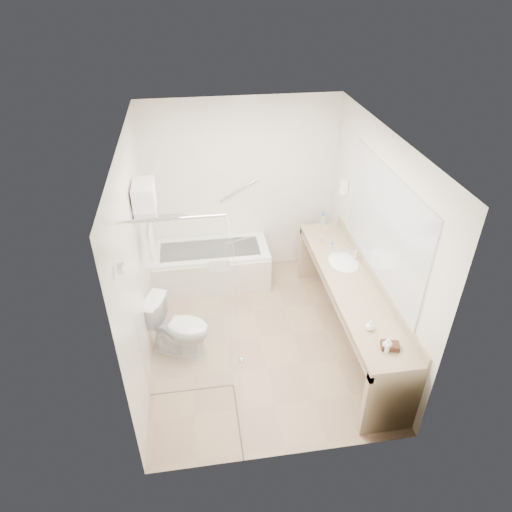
{
  "coord_description": "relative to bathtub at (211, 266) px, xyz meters",
  "views": [
    {
      "loc": [
        -0.66,
        -4.08,
        3.91
      ],
      "look_at": [
        0.0,
        0.3,
        1.0
      ],
      "focal_mm": 32.0,
      "sensor_mm": 36.0,
      "label": 1
    }
  ],
  "objects": [
    {
      "name": "bathtub",
      "position": [
        0.0,
        0.0,
        0.0
      ],
      "size": [
        1.6,
        0.73,
        0.59
      ],
      "color": "white",
      "rests_on": "floor"
    },
    {
      "name": "wall_left",
      "position": [
        -0.8,
        -1.24,
        0.97
      ],
      "size": [
        0.1,
        3.2,
        2.5
      ],
      "primitive_type": "cube",
      "color": "silver",
      "rests_on": "ground"
    },
    {
      "name": "drinking_glass_near",
      "position": [
        1.53,
        -0.83,
        0.62
      ],
      "size": [
        0.09,
        0.09,
        0.1
      ],
      "primitive_type": "cylinder",
      "rotation": [
        0.0,
        0.0,
        -0.24
      ],
      "color": "silver",
      "rests_on": "vanity_counter"
    },
    {
      "name": "wall_back",
      "position": [
        0.5,
        0.36,
        0.97
      ],
      "size": [
        2.6,
        0.1,
        2.5
      ],
      "primitive_type": "cube",
      "color": "silver",
      "rests_on": "ground"
    },
    {
      "name": "water_bottle_left",
      "position": [
        1.52,
        -0.33,
        0.65
      ],
      "size": [
        0.05,
        0.05,
        0.17
      ],
      "rotation": [
        0.0,
        0.0,
        0.3
      ],
      "color": "silver",
      "rests_on": "vanity_counter"
    },
    {
      "name": "soap_bottle_b",
      "position": [
        1.44,
        -2.18,
        0.62
      ],
      "size": [
        0.12,
        0.13,
        0.08
      ],
      "primitive_type": "imported",
      "rotation": [
        0.0,
        0.0,
        -0.42
      ],
      "color": "white",
      "rests_on": "vanity_counter"
    },
    {
      "name": "sink",
      "position": [
        1.55,
        -0.99,
        0.54
      ],
      "size": [
        0.4,
        0.52,
        0.14
      ],
      "primitive_type": "ellipsoid",
      "color": "white",
      "rests_on": "vanity_counter"
    },
    {
      "name": "towel_shelf",
      "position": [
        -0.67,
        -0.89,
        1.48
      ],
      "size": [
        0.24,
        0.55,
        0.81
      ],
      "color": "silver",
      "rests_on": "wall_left"
    },
    {
      "name": "ceiling",
      "position": [
        0.5,
        -1.24,
        2.22
      ],
      "size": [
        2.6,
        3.2,
        0.1
      ],
      "primitive_type": "cube",
      "color": "white",
      "rests_on": "wall_back"
    },
    {
      "name": "water_bottle_mid",
      "position": [
        1.45,
        -0.83,
        0.66
      ],
      "size": [
        0.06,
        0.06,
        0.18
      ],
      "rotation": [
        0.0,
        0.0,
        0.09
      ],
      "color": "silver",
      "rests_on": "vanity_counter"
    },
    {
      "name": "toilet",
      "position": [
        -0.45,
        -1.31,
        0.08
      ],
      "size": [
        0.83,
        0.66,
        0.72
      ],
      "primitive_type": "imported",
      "rotation": [
        0.0,
        0.0,
        1.17
      ],
      "color": "white",
      "rests_on": "floor"
    },
    {
      "name": "shower_enclosure",
      "position": [
        -0.13,
        -2.16,
        0.79
      ],
      "size": [
        0.96,
        0.91,
        2.11
      ],
      "color": "silver",
      "rests_on": "floor"
    },
    {
      "name": "hairdryer_unit",
      "position": [
        1.75,
        -0.19,
        1.17
      ],
      "size": [
        0.08,
        0.1,
        0.18
      ],
      "primitive_type": "cube",
      "color": "white",
      "rests_on": "wall_right"
    },
    {
      "name": "water_bottle_right",
      "position": [
        1.52,
        -0.14,
        0.67
      ],
      "size": [
        0.06,
        0.06,
        0.21
      ],
      "rotation": [
        0.0,
        0.0,
        0.31
      ],
      "color": "silver",
      "rests_on": "vanity_counter"
    },
    {
      "name": "floor",
      "position": [
        0.5,
        -1.24,
        -0.28
      ],
      "size": [
        3.2,
        3.2,
        0.0
      ],
      "primitive_type": "plane",
      "color": "#9B7A5F",
      "rests_on": "ground"
    },
    {
      "name": "wall_right",
      "position": [
        1.8,
        -1.24,
        0.97
      ],
      "size": [
        0.1,
        3.2,
        2.5
      ],
      "primitive_type": "cube",
      "color": "silver",
      "rests_on": "ground"
    },
    {
      "name": "grab_bar_long",
      "position": [
        0.45,
        0.32,
        0.97
      ],
      "size": [
        0.53,
        0.03,
        0.33
      ],
      "primitive_type": "cylinder",
      "rotation": [
        0.0,
        1.05,
        0.0
      ],
      "color": "silver",
      "rests_on": "wall_back"
    },
    {
      "name": "grab_bar_short",
      "position": [
        -0.45,
        0.32,
        0.67
      ],
      "size": [
        0.4,
        0.03,
        0.03
      ],
      "primitive_type": "cylinder",
      "rotation": [
        0.0,
        1.57,
        0.0
      ],
      "color": "silver",
      "rests_on": "wall_back"
    },
    {
      "name": "vanity_counter",
      "position": [
        1.52,
        -1.39,
        0.36
      ],
      "size": [
        0.55,
        2.7,
        0.95
      ],
      "color": "tan",
      "rests_on": "floor"
    },
    {
      "name": "wall_front",
      "position": [
        0.5,
        -2.84,
        0.97
      ],
      "size": [
        2.6,
        0.1,
        2.5
      ],
      "primitive_type": "cube",
      "color": "silver",
      "rests_on": "ground"
    },
    {
      "name": "soap_bottle_a",
      "position": [
        1.49,
        -2.47,
        0.61
      ],
      "size": [
        0.12,
        0.16,
        0.07
      ],
      "primitive_type": "imported",
      "rotation": [
        0.0,
        0.0,
        0.42
      ],
      "color": "white",
      "rests_on": "vanity_counter"
    },
    {
      "name": "mirror",
      "position": [
        1.79,
        -1.39,
        1.27
      ],
      "size": [
        0.02,
        2.0,
        1.2
      ],
      "primitive_type": "cube",
      "color": "silver",
      "rests_on": "wall_right"
    },
    {
      "name": "amenity_basket",
      "position": [
        1.54,
        -2.45,
        0.6
      ],
      "size": [
        0.19,
        0.15,
        0.06
      ],
      "primitive_type": "cube",
      "rotation": [
        0.0,
        0.0,
        -0.26
      ],
      "color": "#4F2A1C",
      "rests_on": "vanity_counter"
    },
    {
      "name": "faucet",
      "position": [
        1.7,
        -0.99,
        0.65
      ],
      "size": [
        0.03,
        0.03,
        0.14
      ],
      "primitive_type": "cylinder",
      "color": "silver",
      "rests_on": "vanity_counter"
    },
    {
      "name": "drinking_glass_far",
      "position": [
        1.4,
        -0.5,
        0.62
      ],
      "size": [
        0.08,
        0.08,
        0.09
      ],
      "primitive_type": "cylinder",
      "rotation": [
        0.0,
        0.0,
        -0.05
      ],
      "color": "silver",
      "rests_on": "vanity_counter"
    }
  ]
}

